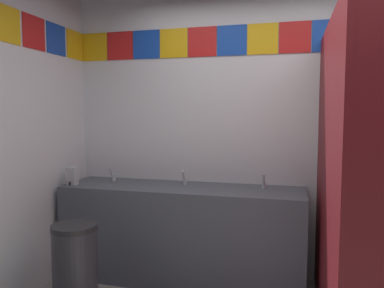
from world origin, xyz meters
name	(u,v)px	position (x,y,z in m)	size (l,w,h in m)	color
wall_back	(277,128)	(0.00, 1.53, 1.35)	(3.82, 0.09, 2.68)	silver
vanity_counter	(182,232)	(-0.80, 1.20, 0.43)	(2.12, 0.57, 0.84)	#4C515B
faucet_left	(113,176)	(-1.51, 1.29, 0.89)	(0.04, 0.10, 0.14)	silver
faucet_center	(184,179)	(-0.80, 1.29, 0.89)	(0.04, 0.10, 0.14)	silver
faucet_right	(264,183)	(-0.09, 1.29, 0.89)	(0.04, 0.10, 0.14)	silver
soap_dispenser	(72,176)	(-1.78, 1.04, 0.92)	(0.09, 0.09, 0.16)	#B7BABF
stall_divider	(360,188)	(0.52, 0.43, 1.05)	(0.92, 1.59, 2.09)	maroon
trash_bin	(75,270)	(-1.38, 0.42, 0.34)	(0.33, 0.33, 0.68)	#333338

